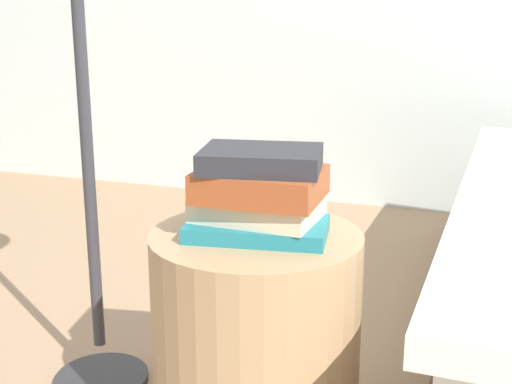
{
  "coord_description": "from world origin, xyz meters",
  "views": [
    {
      "loc": [
        0.44,
        -1.3,
        0.96
      ],
      "look_at": [
        0.0,
        0.0,
        0.59
      ],
      "focal_mm": 49.33,
      "sensor_mm": 36.0,
      "label": 1
    }
  ],
  "objects_px": {
    "side_table": "(256,343)",
    "book_teal": "(257,229)",
    "book_cream": "(256,207)",
    "book_rust": "(260,184)",
    "book_charcoal": "(261,160)"
  },
  "relations": [
    {
      "from": "book_teal",
      "to": "book_charcoal",
      "type": "relative_size",
      "value": 1.19
    },
    {
      "from": "side_table",
      "to": "book_rust",
      "type": "xyz_separation_m",
      "value": [
        0.01,
        -0.0,
        0.36
      ]
    },
    {
      "from": "book_teal",
      "to": "book_cream",
      "type": "height_order",
      "value": "book_cream"
    },
    {
      "from": "book_teal",
      "to": "book_cream",
      "type": "distance_m",
      "value": 0.05
    },
    {
      "from": "book_cream",
      "to": "book_rust",
      "type": "relative_size",
      "value": 1.0
    },
    {
      "from": "book_teal",
      "to": "book_cream",
      "type": "bearing_deg",
      "value": 106.42
    },
    {
      "from": "side_table",
      "to": "book_charcoal",
      "type": "height_order",
      "value": "book_charcoal"
    },
    {
      "from": "book_teal",
      "to": "book_rust",
      "type": "relative_size",
      "value": 1.15
    },
    {
      "from": "book_teal",
      "to": "book_rust",
      "type": "bearing_deg",
      "value": 66.21
    },
    {
      "from": "book_rust",
      "to": "book_charcoal",
      "type": "relative_size",
      "value": 1.04
    },
    {
      "from": "book_teal",
      "to": "book_rust",
      "type": "xyz_separation_m",
      "value": [
        0.0,
        0.01,
        0.09
      ]
    },
    {
      "from": "side_table",
      "to": "book_teal",
      "type": "xyz_separation_m",
      "value": [
        0.01,
        -0.01,
        0.26
      ]
    },
    {
      "from": "book_cream",
      "to": "book_rust",
      "type": "distance_m",
      "value": 0.06
    },
    {
      "from": "book_teal",
      "to": "book_rust",
      "type": "height_order",
      "value": "book_rust"
    },
    {
      "from": "side_table",
      "to": "book_rust",
      "type": "relative_size",
      "value": 2.02
    }
  ]
}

